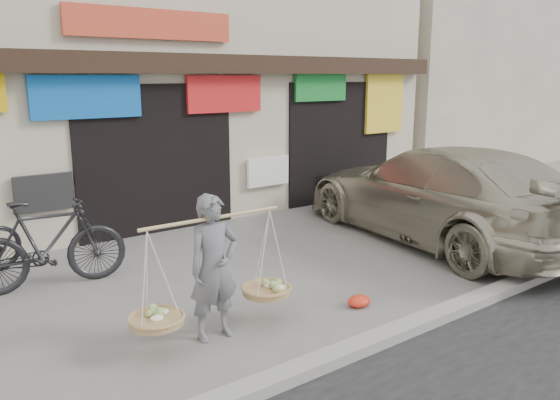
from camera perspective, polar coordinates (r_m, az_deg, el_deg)
ground at (r=7.55m, az=-1.16°, el=-9.22°), size 70.00×70.00×0.00m
kerb at (r=6.14m, az=10.02°, el=-14.21°), size 70.00×0.25×0.12m
shophouse_block at (r=12.80m, az=-18.68°, el=14.95°), size 14.00×6.32×7.00m
neighbor_east at (r=21.66m, az=18.12°, el=13.20°), size 12.00×7.00×6.40m
street_vendor at (r=6.01m, az=-6.90°, el=-7.60°), size 1.93×0.58×1.62m
bike_1 at (r=8.02m, az=-23.14°, el=-4.24°), size 2.12×0.86×1.24m
suv at (r=9.94m, az=16.27°, el=0.69°), size 3.07×5.98×1.66m
red_bag at (r=7.04m, az=8.25°, el=-10.40°), size 0.31×0.25×0.14m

